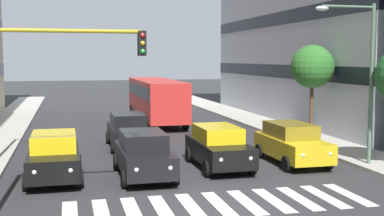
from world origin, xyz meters
TOP-DOWN VIEW (x-y plane):
  - ground_plane at (0.00, 0.00)m, footprint 180.00×180.00m
  - crosswalk_markings at (0.00, 0.00)m, footprint 9.45×2.80m
  - car_0 at (-4.80, -5.08)m, footprint 2.02×4.44m
  - car_1 at (-1.49, -4.98)m, footprint 2.02×4.44m
  - car_2 at (1.74, -4.10)m, footprint 2.02×4.44m
  - car_3 at (5.02, -4.53)m, footprint 2.02×4.44m
  - car_row2_0 at (1.55, -10.59)m, footprint 2.02×4.44m
  - bus_behind_traffic at (-1.49, -19.84)m, footprint 2.78×10.50m
  - traffic_light_gantry at (5.29, -0.75)m, footprint 4.56×0.36m
  - street_lamp_left at (-7.16, -3.63)m, footprint 2.66×0.28m
  - street_tree_1 at (-8.50, -10.50)m, footprint 2.35×2.35m

SIDE VIEW (x-z plane):
  - ground_plane at x=0.00m, z-range 0.00..0.00m
  - crosswalk_markings at x=0.00m, z-range 0.00..0.01m
  - car_0 at x=-4.80m, z-range 0.03..1.75m
  - car_1 at x=-1.49m, z-range 0.03..1.75m
  - car_2 at x=1.74m, z-range 0.03..1.75m
  - car_3 at x=5.02m, z-range 0.03..1.75m
  - car_row2_0 at x=1.55m, z-range 0.03..1.75m
  - bus_behind_traffic at x=-1.49m, z-range 0.36..3.36m
  - traffic_light_gantry at x=5.29m, z-range 0.97..6.47m
  - street_tree_1 at x=-8.50m, z-range 1.49..6.57m
  - street_lamp_left at x=-7.16m, z-range 0.90..7.45m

